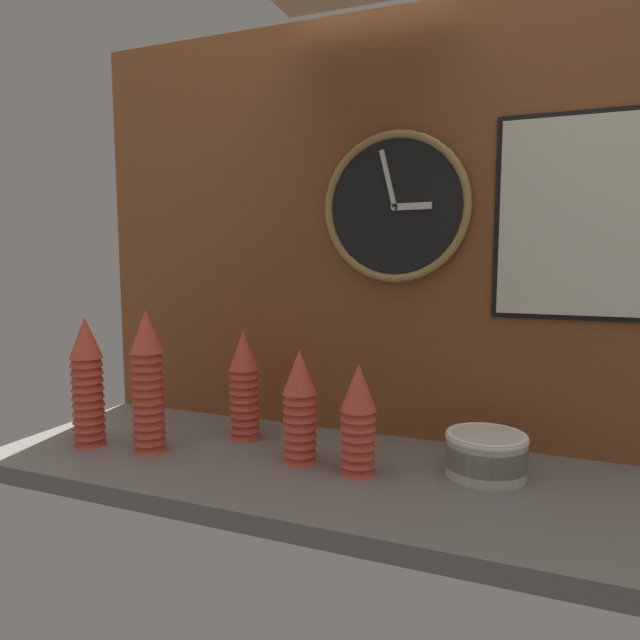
# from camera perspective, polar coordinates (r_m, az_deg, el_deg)

# --- Properties ---
(ground_plane) EXTENTS (1.60, 0.56, 0.04)m
(ground_plane) POSITION_cam_1_polar(r_m,az_deg,el_deg) (1.30, 1.66, -15.19)
(ground_plane) COLOR slate
(wall_tiled_back) EXTENTS (1.60, 0.03, 1.05)m
(wall_tiled_back) POSITION_cam_1_polar(r_m,az_deg,el_deg) (1.46, 5.39, 8.95)
(wall_tiled_back) COLOR brown
(wall_tiled_back) RESTS_ON ground_plane
(cup_stack_center_right) EXTENTS (0.08, 0.08, 0.24)m
(cup_stack_center_right) POSITION_cam_1_polar(r_m,az_deg,el_deg) (1.22, 3.85, -9.86)
(cup_stack_center_right) COLOR #DB4C3D
(cup_stack_center_right) RESTS_ON ground_plane
(cup_stack_left) EXTENTS (0.08, 0.08, 0.34)m
(cup_stack_left) POSITION_cam_1_polar(r_m,az_deg,el_deg) (1.40, -16.83, -5.89)
(cup_stack_left) COLOR #DB4C3D
(cup_stack_left) RESTS_ON ground_plane
(cup_stack_center) EXTENTS (0.08, 0.08, 0.26)m
(cup_stack_center) POSITION_cam_1_polar(r_m,az_deg,el_deg) (1.28, -2.04, -8.61)
(cup_stack_center) COLOR #DB4C3D
(cup_stack_center) RESTS_ON ground_plane
(cup_stack_far_left) EXTENTS (0.08, 0.08, 0.32)m
(cup_stack_far_left) POSITION_cam_1_polar(r_m,az_deg,el_deg) (1.49, -22.25, -5.72)
(cup_stack_far_left) COLOR #DB4C3D
(cup_stack_far_left) RESTS_ON ground_plane
(cup_stack_center_left) EXTENTS (0.08, 0.08, 0.28)m
(cup_stack_center_left) POSITION_cam_1_polar(r_m,az_deg,el_deg) (1.45, -7.58, -6.42)
(cup_stack_center_left) COLOR #DB4C3D
(cup_stack_center_left) RESTS_ON ground_plane
(bowl_stack_right) EXTENTS (0.17, 0.17, 0.09)m
(bowl_stack_right) POSITION_cam_1_polar(r_m,az_deg,el_deg) (1.28, 16.27, -12.63)
(bowl_stack_right) COLOR beige
(bowl_stack_right) RESTS_ON ground_plane
(wall_clock) EXTENTS (0.36, 0.03, 0.36)m
(wall_clock) POSITION_cam_1_polar(r_m,az_deg,el_deg) (1.42, 7.56, 11.11)
(wall_clock) COLOR black
(menu_board) EXTENTS (0.47, 0.01, 0.45)m
(menu_board) POSITION_cam_1_polar(r_m,az_deg,el_deg) (1.39, 26.89, 9.22)
(menu_board) COLOR black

